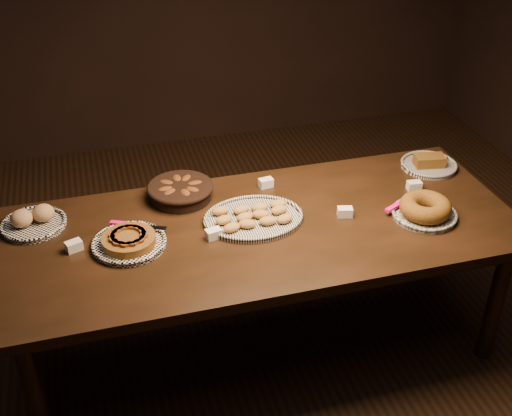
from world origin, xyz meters
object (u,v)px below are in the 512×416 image
object	(u,v)px
buffet_table	(262,239)
apple_tart_plate	(129,241)
bundt_cake_plate	(425,209)
madeleine_platter	(253,217)

from	to	relation	value
buffet_table	apple_tart_plate	size ratio (longest dim) A/B	6.94
buffet_table	bundt_cake_plate	bearing A→B (deg)	-10.00
buffet_table	madeleine_platter	distance (m)	0.11
apple_tart_plate	madeleine_platter	size ratio (longest dim) A/B	0.74
buffet_table	bundt_cake_plate	xyz separation A→B (m)	(0.76, -0.13, 0.11)
apple_tart_plate	bundt_cake_plate	distance (m)	1.38
bundt_cake_plate	madeleine_platter	bearing A→B (deg)	155.53
apple_tart_plate	madeleine_platter	world-z (taller)	apple_tart_plate
bundt_cake_plate	buffet_table	bearing A→B (deg)	158.92
madeleine_platter	bundt_cake_plate	xyz separation A→B (m)	(0.79, -0.19, 0.02)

